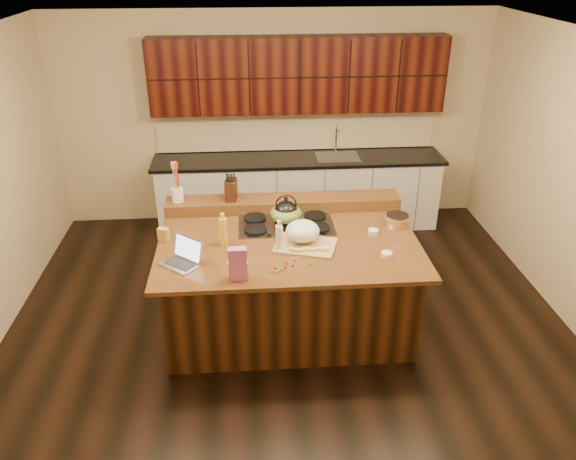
{
  "coord_description": "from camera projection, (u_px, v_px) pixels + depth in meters",
  "views": [
    {
      "loc": [
        -0.35,
        -4.57,
        3.37
      ],
      "look_at": [
        0.0,
        0.05,
        1.0
      ],
      "focal_mm": 35.0,
      "sensor_mm": 36.0,
      "label": 1
    }
  ],
  "objects": [
    {
      "name": "gumdrop_10",
      "position": [
        276.0,
        268.0,
        4.74
      ],
      "size": [
        0.02,
        0.02,
        0.02
      ],
      "primitive_type": "ellipsoid",
      "color": "red",
      "rests_on": "island"
    },
    {
      "name": "ramekin_c",
      "position": [
        373.0,
        232.0,
        5.3
      ],
      "size": [
        0.11,
        0.11,
        0.04
      ],
      "primitive_type": "cylinder",
      "rotation": [
        0.0,
        0.0,
        0.14
      ],
      "color": "white",
      "rests_on": "island"
    },
    {
      "name": "kettle",
      "position": [
        286.0,
        212.0,
        5.4
      ],
      "size": [
        0.27,
        0.27,
        0.21
      ],
      "primitive_type": "ellipsoid",
      "rotation": [
        0.0,
        0.0,
        -0.15
      ],
      "color": "black",
      "rests_on": "cooktop"
    },
    {
      "name": "strainer_bowl",
      "position": [
        397.0,
        221.0,
        5.46
      ],
      "size": [
        0.31,
        0.31,
        0.09
      ],
      "primitive_type": "cylinder",
      "rotation": [
        0.0,
        0.0,
        0.38
      ],
      "color": "#996B3F",
      "rests_on": "island"
    },
    {
      "name": "wooden_tray",
      "position": [
        303.0,
        234.0,
        5.1
      ],
      "size": [
        0.63,
        0.53,
        0.22
      ],
      "rotation": [
        0.0,
        0.0,
        -0.3
      ],
      "color": "tan",
      "rests_on": "island"
    },
    {
      "name": "utensil_crock",
      "position": [
        178.0,
        195.0,
        5.66
      ],
      "size": [
        0.14,
        0.14,
        0.14
      ],
      "primitive_type": "cylinder",
      "rotation": [
        0.0,
        0.0,
        0.21
      ],
      "color": "white",
      "rests_on": "back_ledge"
    },
    {
      "name": "oil_bottle",
      "position": [
        223.0,
        232.0,
        5.05
      ],
      "size": [
        0.08,
        0.08,
        0.27
      ],
      "primitive_type": "cylinder",
      "rotation": [
        0.0,
        0.0,
        0.09
      ],
      "color": "gold",
      "rests_on": "island"
    },
    {
      "name": "candy_plate",
      "position": [
        238.0,
        263.0,
        4.82
      ],
      "size": [
        0.22,
        0.22,
        0.01
      ],
      "primitive_type": "cylinder",
      "rotation": [
        0.0,
        0.0,
        -0.29
      ],
      "color": "white",
      "rests_on": "island"
    },
    {
      "name": "gumdrop_2",
      "position": [
        276.0,
        273.0,
        4.67
      ],
      "size": [
        0.02,
        0.02,
        0.02
      ],
      "primitive_type": "ellipsoid",
      "color": "red",
      "rests_on": "island"
    },
    {
      "name": "gumdrop_1",
      "position": [
        272.0,
        271.0,
        4.69
      ],
      "size": [
        0.02,
        0.02,
        0.02
      ],
      "primitive_type": "ellipsoid",
      "color": "#198C26",
      "rests_on": "island"
    },
    {
      "name": "ramekin_a",
      "position": [
        387.0,
        255.0,
        4.91
      ],
      "size": [
        0.12,
        0.12,
        0.04
      ],
      "primitive_type": "cylinder",
      "rotation": [
        0.0,
        0.0,
        0.26
      ],
      "color": "white",
      "rests_on": "island"
    },
    {
      "name": "gumdrop_9",
      "position": [
        280.0,
        271.0,
        4.69
      ],
      "size": [
        0.02,
        0.02,
        0.02
      ],
      "primitive_type": "ellipsoid",
      "color": "#198C26",
      "rests_on": "island"
    },
    {
      "name": "cooktop",
      "position": [
        286.0,
        224.0,
        5.46
      ],
      "size": [
        0.92,
        0.52,
        0.05
      ],
      "color": "gray",
      "rests_on": "island"
    },
    {
      "name": "room",
      "position": [
        288.0,
        198.0,
        5.01
      ],
      "size": [
        5.52,
        5.02,
        2.72
      ],
      "color": "black",
      "rests_on": "ground"
    },
    {
      "name": "gumdrop_4",
      "position": [
        295.0,
        260.0,
        4.86
      ],
      "size": [
        0.02,
        0.02,
        0.02
      ],
      "primitive_type": "ellipsoid",
      "color": "red",
      "rests_on": "island"
    },
    {
      "name": "kitchen_timer",
      "position": [
        398.0,
        241.0,
        5.12
      ],
      "size": [
        0.1,
        0.1,
        0.07
      ],
      "primitive_type": "cone",
      "rotation": [
        0.0,
        0.0,
        -0.4
      ],
      "color": "silver",
      "rests_on": "island"
    },
    {
      "name": "back_counter",
      "position": [
        298.0,
        153.0,
        7.17
      ],
      "size": [
        3.7,
        0.66,
        2.4
      ],
      "color": "silver",
      "rests_on": "ground"
    },
    {
      "name": "back_ledge",
      "position": [
        283.0,
        203.0,
        5.8
      ],
      "size": [
        2.4,
        0.3,
        0.12
      ],
      "primitive_type": "cube",
      "color": "black",
      "rests_on": "island"
    },
    {
      "name": "knife_block",
      "position": [
        231.0,
        190.0,
        5.68
      ],
      "size": [
        0.13,
        0.19,
        0.22
      ],
      "primitive_type": "cube",
      "rotation": [
        0.0,
        0.0,
        -0.13
      ],
      "color": "black",
      "rests_on": "back_ledge"
    },
    {
      "name": "gumdrop_6",
      "position": [
        293.0,
        266.0,
        4.77
      ],
      "size": [
        0.02,
        0.02,
        0.02
      ],
      "primitive_type": "ellipsoid",
      "color": "red",
      "rests_on": "island"
    },
    {
      "name": "pink_bag",
      "position": [
        238.0,
        264.0,
        4.54
      ],
      "size": [
        0.16,
        0.09,
        0.28
      ],
      "primitive_type": "cube",
      "rotation": [
        0.0,
        0.0,
        0.05
      ],
      "color": "#B95787",
      "rests_on": "island"
    },
    {
      "name": "package_box",
      "position": [
        163.0,
        235.0,
        5.16
      ],
      "size": [
        0.11,
        0.1,
        0.13
      ],
      "primitive_type": "cube",
      "rotation": [
        0.0,
        0.0,
        -0.39
      ],
      "color": "#B88D41",
      "rests_on": "island"
    },
    {
      "name": "gumdrop_5",
      "position": [
        282.0,
        269.0,
        4.72
      ],
      "size": [
        0.02,
        0.02,
        0.02
      ],
      "primitive_type": "ellipsoid",
      "color": "#198C26",
      "rests_on": "island"
    },
    {
      "name": "ramekin_b",
      "position": [
        393.0,
        225.0,
        5.42
      ],
      "size": [
        0.12,
        0.12,
        0.04
      ],
      "primitive_type": "cylinder",
      "rotation": [
        0.0,
        0.0,
        0.23
      ],
      "color": "white",
      "rests_on": "island"
    },
    {
      "name": "gumdrop_8",
      "position": [
        286.0,
        263.0,
        4.81
      ],
      "size": [
        0.02,
        0.02,
        0.02
      ],
      "primitive_type": "ellipsoid",
      "color": "red",
      "rests_on": "island"
    },
    {
      "name": "laptop",
      "position": [
        184.0,
        257.0,
        4.8
      ],
      "size": [
        0.4,
        0.4,
        0.22
      ],
      "rotation": [
        0.0,
        0.0,
        -0.71
      ],
      "color": "#B7B7BC",
      "rests_on": "island"
    },
    {
      "name": "gumdrop_7",
      "position": [
        272.0,
        272.0,
        4.69
      ],
      "size": [
        0.02,
        0.02,
        0.02
      ],
      "primitive_type": "ellipsoid",
      "color": "#198C26",
      "rests_on": "island"
    },
    {
      "name": "vinegar_bottle",
      "position": [
        279.0,
        238.0,
        4.97
      ],
      "size": [
        0.08,
        0.08,
        0.25
      ],
      "primitive_type": "cylinder",
      "rotation": [
        0.0,
        0.0,
        -0.32
      ],
      "color": "silver",
      "rests_on": "island"
    },
    {
      "name": "green_bowl",
      "position": [
        286.0,
        214.0,
        5.41
      ],
      "size": [
        0.37,
        0.37,
        0.17
      ],
      "primitive_type": "ellipsoid",
      "rotation": [
        0.0,
        0.0,
        0.24
      ],
      "color": "#5C752E",
      "rests_on": "cooktop"
    },
    {
      "name": "island",
      "position": [
        288.0,
        282.0,
        5.41
      ],
      "size": [
        2.4,
        1.6,
        0.92
      ],
      "color": "black",
      "rests_on": "ground"
    },
    {
      "name": "gumdrop_0",
      "position": [
        285.0,
        267.0,
        4.74
      ],
      "size": [
        0.02,
        0.02,
        0.02
      ],
      "primitive_type": "ellipsoid",
      "color": "red",
      "rests_on": "island"
    },
    {
      "name": "gumdrop_3",
      "position": [
        310.0,
        264.0,
        4.8
      ],
      "size": [
        0.02,
        0.02,
        0.02
      ],
      "primitive_type": "ellipsoid",
      "color": "#198C26",
      "rests_on": "island"
    }
  ]
}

